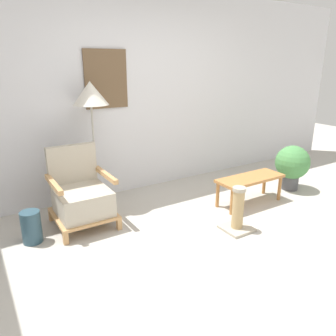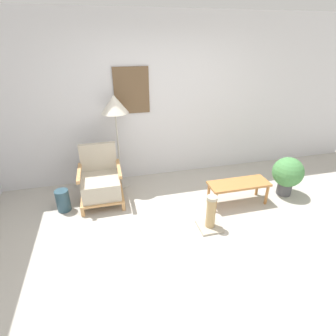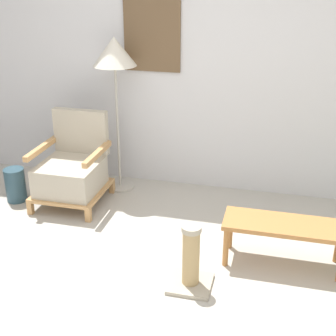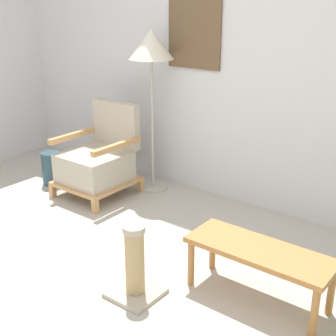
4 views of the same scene
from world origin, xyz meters
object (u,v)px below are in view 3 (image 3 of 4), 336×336
object	(u,v)px
armchair	(72,170)
vase	(15,185)
scratching_post	(191,263)
coffee_table	(284,229)
floor_lamp	(115,59)

from	to	relation	value
armchair	vase	distance (m)	0.60
armchair	scratching_post	world-z (taller)	armchair
armchair	coffee_table	world-z (taller)	armchair
armchair	floor_lamp	size ratio (longest dim) A/B	0.56
floor_lamp	scratching_post	distance (m)	2.12
floor_lamp	vase	distance (m)	1.57
vase	coffee_table	bearing A→B (deg)	-10.11
armchair	coffee_table	bearing A→B (deg)	-16.06
armchair	scratching_post	xyz separation A→B (m)	(1.38, -1.03, -0.14)
floor_lamp	scratching_post	xyz separation A→B (m)	(1.05, -1.44, -1.14)
coffee_table	vase	size ratio (longest dim) A/B	2.74
scratching_post	armchair	bearing A→B (deg)	143.36
armchair	coffee_table	distance (m)	2.09
floor_lamp	coffee_table	distance (m)	2.21
vase	scratching_post	bearing A→B (deg)	-25.01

